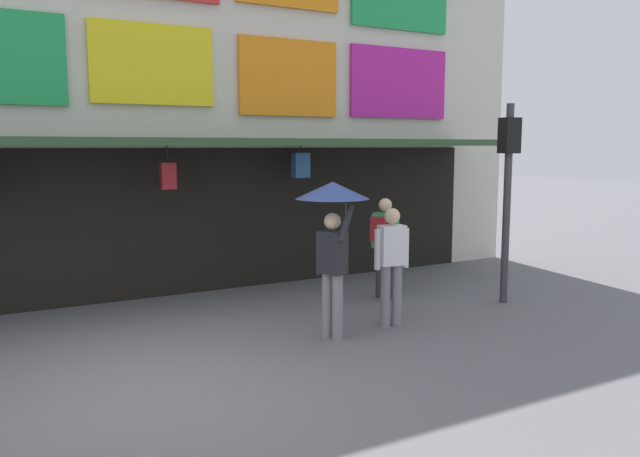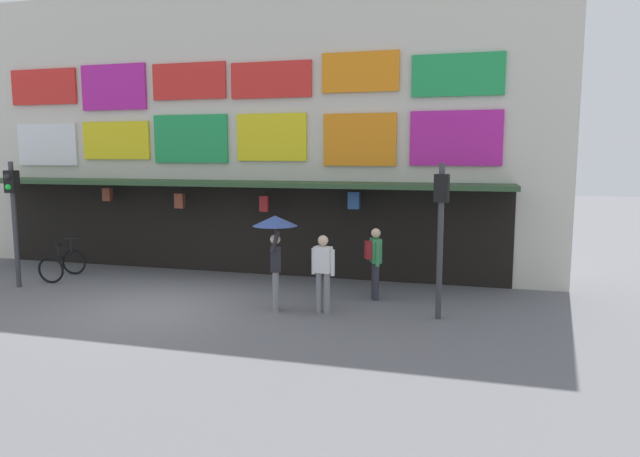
{
  "view_description": "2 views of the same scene",
  "coord_description": "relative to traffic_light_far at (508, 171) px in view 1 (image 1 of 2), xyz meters",
  "views": [
    {
      "loc": [
        -1.56,
        -6.52,
        2.54
      ],
      "look_at": [
        3.25,
        2.02,
        1.26
      ],
      "focal_mm": 35.58,
      "sensor_mm": 36.0,
      "label": 1
    },
    {
      "loc": [
        6.65,
        -10.66,
        3.35
      ],
      "look_at": [
        3.16,
        1.98,
        1.64
      ],
      "focal_mm": 31.44,
      "sensor_mm": 36.0,
      "label": 2
    }
  ],
  "objects": [
    {
      "name": "pedestrian_in_yellow",
      "position": [
        -2.41,
        -0.23,
        -1.19
      ],
      "size": [
        0.52,
        0.27,
        1.68
      ],
      "color": "gray",
      "rests_on": "ground"
    },
    {
      "name": "ground_plane",
      "position": [
        -6.01,
        -0.83,
        -2.14
      ],
      "size": [
        80.0,
        80.0,
        0.0
      ],
      "primitive_type": "plane",
      "color": "slate"
    },
    {
      "name": "pedestrian_in_white",
      "position": [
        -1.55,
        1.18,
        -1.16
      ],
      "size": [
        0.45,
        0.5,
        1.68
      ],
      "color": "#2D2D38",
      "rests_on": "ground"
    },
    {
      "name": "traffic_light_far",
      "position": [
        0.0,
        0.0,
        0.0
      ],
      "size": [
        0.31,
        0.34,
        3.2
      ],
      "color": "#38383D",
      "rests_on": "ground"
    },
    {
      "name": "pedestrian_with_umbrella",
      "position": [
        -3.44,
        -0.34,
        -0.5
      ],
      "size": [
        0.96,
        0.96,
        2.08
      ],
      "color": "gray",
      "rests_on": "ground"
    },
    {
      "name": "shopfront",
      "position": [
        -6.02,
        3.74,
        1.82
      ],
      "size": [
        18.0,
        2.6,
        8.0
      ],
      "color": "beige",
      "rests_on": "ground"
    }
  ]
}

